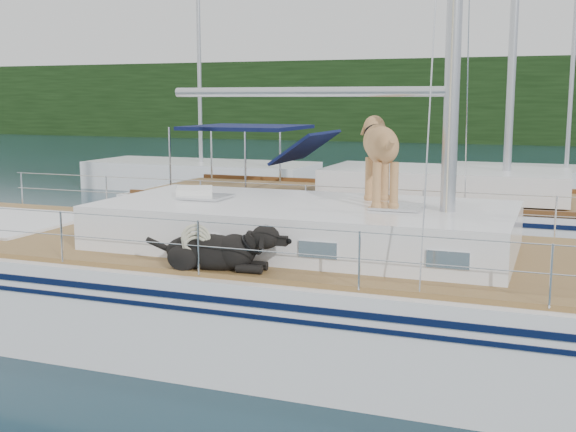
% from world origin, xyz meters
% --- Properties ---
extents(ground, '(120.00, 120.00, 0.00)m').
position_xyz_m(ground, '(0.00, 0.00, 0.00)').
color(ground, black).
rests_on(ground, ground).
extents(tree_line, '(90.00, 3.00, 6.00)m').
position_xyz_m(tree_line, '(0.00, 45.00, 3.00)').
color(tree_line, black).
rests_on(tree_line, ground).
extents(shore_bank, '(92.00, 1.00, 1.20)m').
position_xyz_m(shore_bank, '(0.00, 46.20, 0.60)').
color(shore_bank, '#595147').
rests_on(shore_bank, ground).
extents(main_sailboat, '(12.00, 3.80, 14.01)m').
position_xyz_m(main_sailboat, '(0.11, -0.00, 0.69)').
color(main_sailboat, white).
rests_on(main_sailboat, ground).
extents(neighbor_sailboat, '(11.00, 3.50, 13.30)m').
position_xyz_m(neighbor_sailboat, '(0.55, 6.22, 0.63)').
color(neighbor_sailboat, white).
rests_on(neighbor_sailboat, ground).
extents(bg_boat_west, '(8.00, 3.00, 11.65)m').
position_xyz_m(bg_boat_west, '(-8.00, 14.00, 0.45)').
color(bg_boat_west, white).
rests_on(bg_boat_west, ground).
extents(bg_boat_center, '(7.20, 3.00, 11.65)m').
position_xyz_m(bg_boat_center, '(4.00, 16.00, 0.45)').
color(bg_boat_center, white).
rests_on(bg_boat_center, ground).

